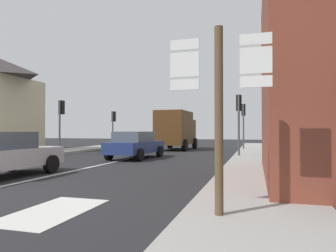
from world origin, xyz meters
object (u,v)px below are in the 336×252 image
sedan_near (0,154)px  traffic_light_far_right (243,116)px  route_sign_post (219,105)px  traffic_light_near_right (239,111)px  traffic_light_near_left (61,114)px  traffic_light_far_left (113,121)px  sedan_far (135,145)px  delivery_truck (176,129)px

sedan_near → traffic_light_far_right: size_ratio=1.17×
sedan_near → route_sign_post: (7.31, -2.89, 1.15)m
traffic_light_near_right → traffic_light_near_left: size_ratio=1.01×
sedan_near → traffic_light_far_left: traffic_light_far_left is taller
sedan_far → traffic_light_near_left: 6.42m
delivery_truck → traffic_light_far_right: traffic_light_far_right is taller
sedan_near → traffic_light_near_left: bearing=115.0°
sedan_near → traffic_light_far_left: size_ratio=1.29×
sedan_near → traffic_light_far_left: 17.55m
delivery_truck → traffic_light_far_left: traffic_light_far_left is taller
traffic_light_near_right → sedan_far: bearing=-158.5°
route_sign_post → traffic_light_far_right: (-0.34, 19.28, 0.75)m
delivery_truck → traffic_light_near_left: 8.91m
sedan_far → traffic_light_near_left: (-5.91, 1.72, 1.83)m
sedan_far → delivery_truck: 8.23m
traffic_light_far_right → delivery_truck: bearing=-173.1°
sedan_far → traffic_light_near_left: traffic_light_near_left is taller
sedan_near → sedan_far: same height
sedan_near → delivery_truck: size_ratio=0.83×
sedan_near → sedan_far: (1.57, 7.58, 0.00)m
sedan_far → traffic_light_far_right: size_ratio=1.20×
route_sign_post → traffic_light_far_left: (-11.64, 19.82, 0.50)m
route_sign_post → delivery_truck: bearing=106.6°
traffic_light_far_left → traffic_light_far_right: bearing=-2.7°
route_sign_post → traffic_light_near_right: (-0.34, 12.60, 0.71)m
sedan_near → traffic_light_near_right: size_ratio=1.19×
sedan_far → traffic_light_far_left: traffic_light_far_left is taller
sedan_near → delivery_truck: 15.87m
sedan_near → traffic_light_near_left: traffic_light_near_left is taller
sedan_far → traffic_light_near_right: (5.39, 2.13, 1.86)m
traffic_light_near_right → traffic_light_far_right: size_ratio=0.99×
traffic_light_near_right → traffic_light_far_left: size_ratio=1.09×
sedan_near → traffic_light_far_right: 17.91m
traffic_light_far_right → traffic_light_near_left: 13.34m
delivery_truck → traffic_light_far_left: bearing=169.1°
route_sign_post → traffic_light_near_left: bearing=133.7°
sedan_far → traffic_light_far_left: 11.18m
sedan_near → traffic_light_far_left: (-4.34, 16.93, 1.65)m
traffic_light_far_right → traffic_light_far_left: traffic_light_far_right is taller
route_sign_post → traffic_light_near_right: 12.62m
delivery_truck → route_sign_post: bearing=-73.4°
traffic_light_far_right → sedan_far: bearing=-121.5°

